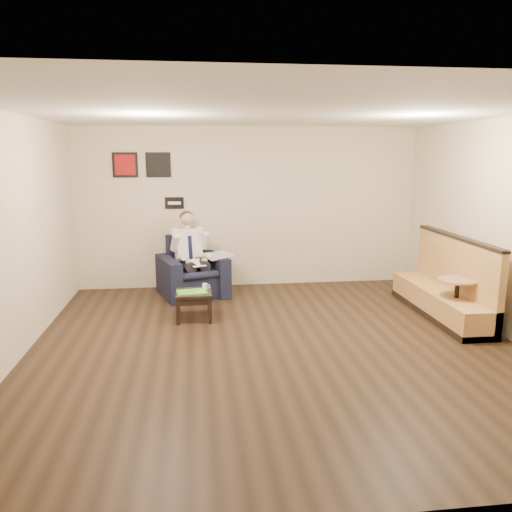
{
  "coord_description": "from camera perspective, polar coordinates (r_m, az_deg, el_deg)",
  "views": [
    {
      "loc": [
        -0.95,
        -5.75,
        2.33
      ],
      "look_at": [
        -0.1,
        1.2,
        0.9
      ],
      "focal_mm": 35.0,
      "sensor_mm": 36.0,
      "label": 1
    }
  ],
  "objects": [
    {
      "name": "smartphone",
      "position": [
        7.3,
        -6.8,
        -3.73
      ],
      "size": [
        0.14,
        0.08,
        0.01
      ],
      "primitive_type": "cube",
      "rotation": [
        0.0,
        0.0,
        -0.17
      ],
      "color": "black",
      "rests_on": "side_table"
    },
    {
      "name": "coffee_mug",
      "position": [
        7.26,
        -5.87,
        -3.48
      ],
      "size": [
        0.08,
        0.08,
        0.09
      ],
      "primitive_type": "cylinder",
      "rotation": [
        0.0,
        0.0,
        0.01
      ],
      "color": "white",
      "rests_on": "side_table"
    },
    {
      "name": "seated_man",
      "position": [
        8.22,
        -7.05,
        -0.17
      ],
      "size": [
        0.9,
        1.1,
        1.34
      ],
      "primitive_type": null,
      "rotation": [
        0.0,
        0.0,
        0.31
      ],
      "color": "white",
      "rests_on": "armchair"
    },
    {
      "name": "banquette",
      "position": [
        7.74,
        20.47,
        -2.26
      ],
      "size": [
        0.54,
        2.26,
        1.16
      ],
      "primitive_type": "cube",
      "color": "#B38345",
      "rests_on": "ground"
    },
    {
      "name": "side_table",
      "position": [
        7.22,
        -7.11,
        -5.64
      ],
      "size": [
        0.5,
        0.5,
        0.41
      ],
      "primitive_type": "cube",
      "rotation": [
        0.0,
        0.0,
        0.01
      ],
      "color": "black",
      "rests_on": "ground"
    },
    {
      "name": "cafe_table",
      "position": [
        7.44,
        21.89,
        -4.9
      ],
      "size": [
        0.6,
        0.6,
        0.65
      ],
      "primitive_type": "cylinder",
      "rotation": [
        0.0,
        0.0,
        -0.16
      ],
      "color": "#A37858",
      "rests_on": "ground"
    },
    {
      "name": "art_print_left",
      "position": [
        8.81,
        -14.73,
        10.04
      ],
      "size": [
        0.42,
        0.03,
        0.42
      ],
      "primitive_type": "cube",
      "color": "maroon",
      "rests_on": "wall_back"
    },
    {
      "name": "ground",
      "position": [
        6.28,
        2.25,
        -10.23
      ],
      "size": [
        6.0,
        6.0,
        0.0
      ],
      "primitive_type": "plane",
      "color": "black",
      "rests_on": "ground"
    },
    {
      "name": "wall_left",
      "position": [
        6.17,
        -26.31,
        1.7
      ],
      "size": [
        0.02,
        6.0,
        2.8
      ],
      "primitive_type": "cube",
      "color": "beige",
      "rests_on": "ground"
    },
    {
      "name": "ceiling",
      "position": [
        5.85,
        2.48,
        16.17
      ],
      "size": [
        6.0,
        6.0,
        0.02
      ],
      "primitive_type": "cube",
      "color": "white",
      "rests_on": "wall_back"
    },
    {
      "name": "lap_papers",
      "position": [
        8.14,
        -6.81,
        -0.79
      ],
      "size": [
        0.32,
        0.38,
        0.01
      ],
      "primitive_type": "cube",
      "rotation": [
        0.0,
        0.0,
        0.38
      ],
      "color": "white",
      "rests_on": "seated_man"
    },
    {
      "name": "wall_front",
      "position": [
        3.05,
        11.56,
        -6.42
      ],
      "size": [
        6.0,
        0.02,
        2.8
      ],
      "primitive_type": "cube",
      "color": "beige",
      "rests_on": "ground"
    },
    {
      "name": "seating_sign",
      "position": [
        8.78,
        -9.3,
        6.0
      ],
      "size": [
        0.32,
        0.02,
        0.2
      ],
      "primitive_type": "cube",
      "color": "black",
      "rests_on": "wall_back"
    },
    {
      "name": "green_folder",
      "position": [
        7.15,
        -7.37,
        -4.08
      ],
      "size": [
        0.45,
        0.35,
        0.01
      ],
      "primitive_type": "cube",
      "rotation": [
        0.0,
        0.0,
        0.15
      ],
      "color": "#4CCB28",
      "rests_on": "side_table"
    },
    {
      "name": "newspaper",
      "position": [
        8.37,
        -4.43,
        0.06
      ],
      "size": [
        0.58,
        0.65,
        0.01
      ],
      "primitive_type": "cube",
      "rotation": [
        0.0,
        0.0,
        0.36
      ],
      "color": "silver",
      "rests_on": "armchair"
    },
    {
      "name": "wall_back",
      "position": [
        8.85,
        -0.8,
        5.54
      ],
      "size": [
        6.0,
        0.02,
        2.8
      ],
      "primitive_type": "cube",
      "color": "beige",
      "rests_on": "ground"
    },
    {
      "name": "art_print_right",
      "position": [
        8.76,
        -11.1,
        10.19
      ],
      "size": [
        0.42,
        0.03,
        0.42
      ],
      "primitive_type": "cube",
      "color": "black",
      "rests_on": "wall_back"
    },
    {
      "name": "armchair",
      "position": [
        8.38,
        -7.28,
        -1.22
      ],
      "size": [
        1.27,
        1.27,
        0.98
      ],
      "primitive_type": "cube",
      "rotation": [
        0.0,
        0.0,
        0.31
      ],
      "color": "black",
      "rests_on": "ground"
    }
  ]
}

